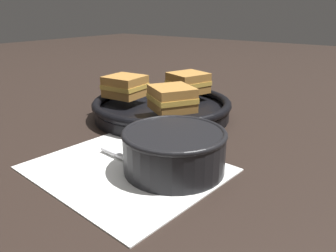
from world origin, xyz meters
name	(u,v)px	position (x,y,z in m)	size (l,w,h in m)	color
ground_plane	(147,153)	(0.00, 0.00, 0.00)	(4.00, 4.00, 0.00)	black
napkin	(126,168)	(0.01, -0.06, 0.00)	(0.29, 0.25, 0.00)	white
soup_bowl	(174,148)	(0.07, -0.03, 0.04)	(0.15, 0.15, 0.06)	black
spoon	(159,172)	(0.07, -0.05, 0.01)	(0.18, 0.03, 0.01)	silver
skillet	(162,108)	(-0.10, 0.17, 0.02)	(0.30, 0.30, 0.04)	black
sandwich_near_left	(188,83)	(-0.09, 0.25, 0.07)	(0.10, 0.10, 0.05)	#B27A38
sandwich_near_right	(125,86)	(-0.18, 0.14, 0.07)	(0.09, 0.08, 0.05)	#B27A38
sandwich_far_left	(172,98)	(-0.03, 0.11, 0.07)	(0.11, 0.11, 0.05)	#B27A38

